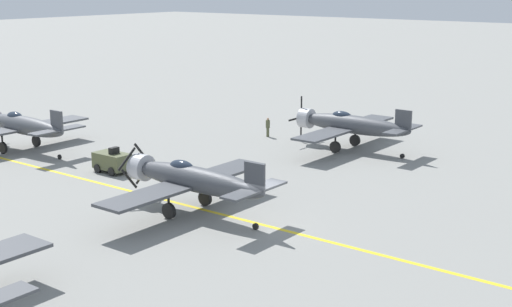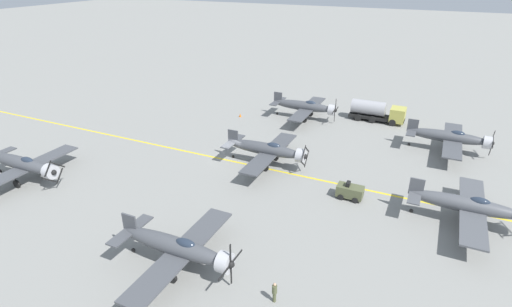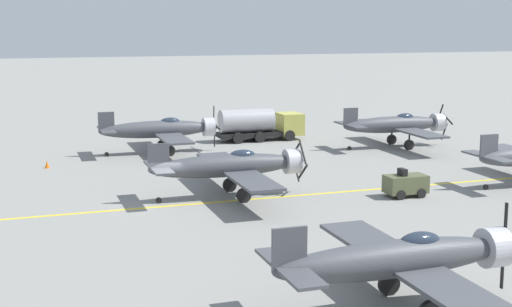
# 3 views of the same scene
# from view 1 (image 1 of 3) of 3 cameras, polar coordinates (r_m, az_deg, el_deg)

# --- Properties ---
(ground_plane) EXTENTS (400.00, 400.00, 0.00)m
(ground_plane) POSITION_cam_1_polar(r_m,az_deg,el_deg) (38.61, 0.66, -5.76)
(ground_plane) COLOR gray
(taxiway_stripe) EXTENTS (0.30, 160.00, 0.01)m
(taxiway_stripe) POSITION_cam_1_polar(r_m,az_deg,el_deg) (38.61, 0.66, -5.75)
(taxiway_stripe) COLOR yellow
(taxiway_stripe) RESTS_ON ground
(airplane_far_center) EXTENTS (12.00, 9.98, 3.65)m
(airplane_far_center) POSITION_cam_1_polar(r_m,az_deg,el_deg) (57.86, -18.29, 2.16)
(airplane_far_center) COLOR #4E5156
(airplane_far_center) RESTS_ON ground
(airplane_mid_center) EXTENTS (12.00, 9.98, 3.65)m
(airplane_mid_center) POSITION_cam_1_polar(r_m,az_deg,el_deg) (40.15, -5.19, -2.04)
(airplane_mid_center) COLOR #44464B
(airplane_mid_center) RESTS_ON ground
(airplane_mid_right) EXTENTS (12.00, 9.98, 3.80)m
(airplane_mid_right) POSITION_cam_1_polar(r_m,az_deg,el_deg) (55.68, 7.51, 2.31)
(airplane_mid_right) COLOR #46494E
(airplane_mid_right) RESTS_ON ground
(tow_tractor) EXTENTS (1.57, 2.60, 1.79)m
(tow_tractor) POSITION_cam_1_polar(r_m,az_deg,el_deg) (49.90, -11.44, -0.60)
(tow_tractor) COLOR #515638
(tow_tractor) RESTS_ON ground
(ground_crew_walking) EXTENTS (0.36, 0.36, 1.64)m
(ground_crew_walking) POSITION_cam_1_polar(r_m,az_deg,el_deg) (60.18, 0.95, 2.19)
(ground_crew_walking) COLOR #515638
(ground_crew_walking) RESTS_ON ground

